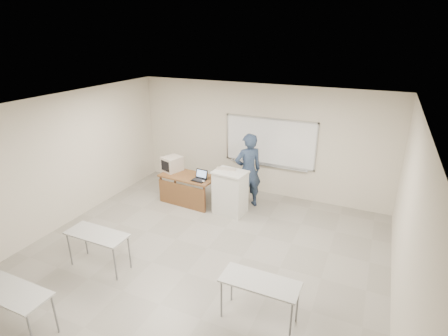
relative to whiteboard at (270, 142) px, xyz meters
The scene contains 10 objects.
floor 4.25m from the whiteboard, 94.32° to the right, with size 7.00×8.00×0.01m, color gray.
whiteboard is the anchor object (origin of this frame).
student_desks 5.39m from the whiteboard, 93.23° to the right, with size 4.40×2.20×0.73m.
instructor_desk 2.46m from the whiteboard, 139.44° to the right, with size 1.46×0.73×0.75m.
podium 1.81m from the whiteboard, 108.81° to the right, with size 0.78×0.57×1.10m.
crt_monitor 2.65m from the whiteboard, 151.40° to the right, with size 0.43×0.48×0.40m.
laptop 2.11m from the whiteboard, 131.68° to the right, with size 0.33×0.30×0.24m.
mouse 2.09m from the whiteboard, 126.94° to the right, with size 0.09×0.06×0.04m, color #BABCC2.
keyboard 1.57m from the whiteboard, 115.09° to the right, with size 0.47×0.16×0.03m, color #B5A899.
presenter 1.10m from the whiteboard, 104.34° to the right, with size 0.71×0.47×1.94m, color black.
Camera 1 is at (2.87, -4.60, 4.23)m, focal length 28.00 mm.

